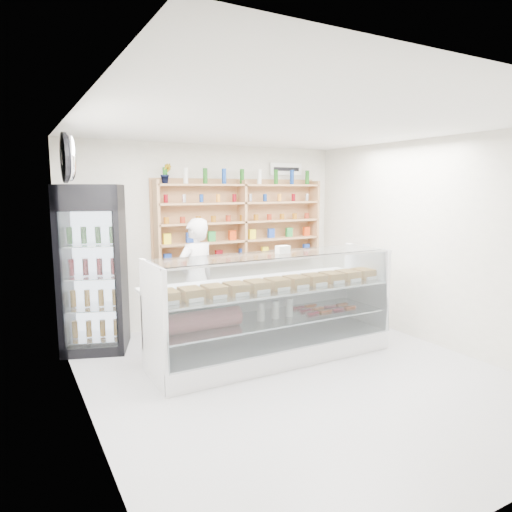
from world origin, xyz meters
TOP-DOWN VIEW (x-y plane):
  - room at (0.00, 0.00)m, footprint 5.00×5.00m
  - display_counter at (0.02, 0.60)m, footprint 3.07×0.92m
  - shop_worker at (-0.52, 1.79)m, footprint 0.72×0.59m
  - drinks_cooler at (-1.85, 2.04)m, footprint 0.99×0.98m
  - wall_shelving at (0.50, 2.34)m, footprint 2.84×0.28m
  - potted_plant at (-0.74, 2.34)m, footprint 0.18×0.15m
  - security_mirror at (-2.17, 1.20)m, footprint 0.15×0.50m
  - wall_sign at (1.40, 2.47)m, footprint 0.62×0.03m

SIDE VIEW (x-z plane):
  - display_counter at x=0.02m, z-range -0.30..1.03m
  - shop_worker at x=-0.52m, z-range 0.00..1.72m
  - drinks_cooler at x=-1.85m, z-range 0.00..2.18m
  - room at x=0.00m, z-range -1.10..3.90m
  - wall_shelving at x=0.50m, z-range 0.93..2.26m
  - potted_plant at x=-0.74m, z-range 2.20..2.48m
  - security_mirror at x=-2.17m, z-range 2.20..2.70m
  - wall_sign at x=1.40m, z-range 2.35..2.55m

